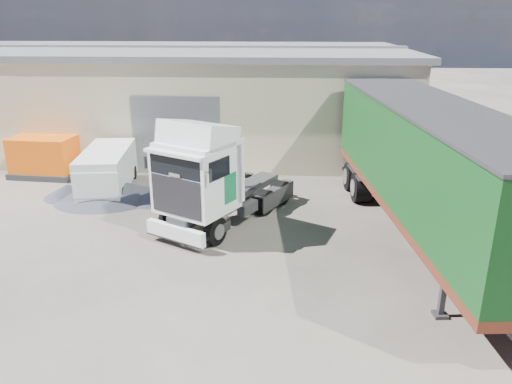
# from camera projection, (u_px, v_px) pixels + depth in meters

# --- Properties ---
(ground) EXTENTS (120.00, 120.00, 0.00)m
(ground) POSITION_uv_depth(u_px,v_px,m) (177.00, 284.00, 13.74)
(ground) COLOR #292622
(ground) RESTS_ON ground
(warehouse) EXTENTS (30.60, 12.60, 5.42)m
(warehouse) POSITION_uv_depth(u_px,v_px,m) (128.00, 96.00, 28.20)
(warehouse) COLOR beige
(warehouse) RESTS_ON ground
(tractor_unit) EXTENTS (4.72, 6.09, 3.93)m
(tractor_unit) POSITION_uv_depth(u_px,v_px,m) (211.00, 182.00, 16.89)
(tractor_unit) COLOR black
(tractor_unit) RESTS_ON ground
(box_trailer) EXTENTS (4.08, 13.59, 4.45)m
(box_trailer) POSITION_uv_depth(u_px,v_px,m) (429.00, 161.00, 15.48)
(box_trailer) COLOR #2D2D30
(box_trailer) RESTS_ON ground
(panel_van) EXTENTS (2.24, 4.44, 1.74)m
(panel_van) POSITION_uv_depth(u_px,v_px,m) (106.00, 171.00, 20.62)
(panel_van) COLOR black
(panel_van) RESTS_ON ground
(orange_skip) EXTENTS (3.07, 2.07, 1.83)m
(orange_skip) POSITION_uv_depth(u_px,v_px,m) (45.00, 159.00, 22.69)
(orange_skip) COLOR #2D2D30
(orange_skip) RESTS_ON ground
(gravel_heap) EXTENTS (5.72, 5.35, 0.87)m
(gravel_heap) POSITION_uv_depth(u_px,v_px,m) (106.00, 189.00, 19.96)
(gravel_heap) COLOR #1F212A
(gravel_heap) RESTS_ON ground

